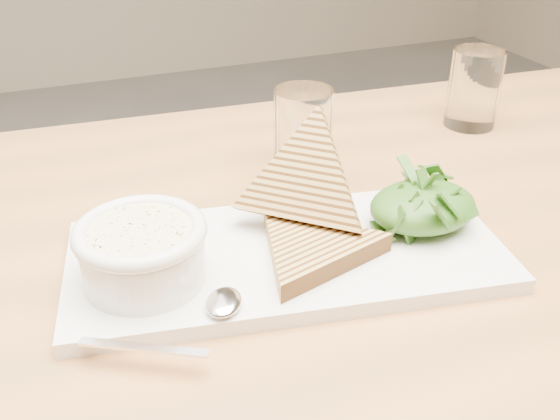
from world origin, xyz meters
name	(u,v)px	position (x,y,z in m)	size (l,w,h in m)	color
table_top	(431,256)	(0.13, 0.06, 0.73)	(1.33, 0.89, 0.04)	#B4733B
table_leg_br	(548,243)	(0.74, 0.45, 0.36)	(0.06, 0.06, 0.71)	#B4733B
platter	(287,256)	(-0.03, 0.08, 0.76)	(0.43, 0.19, 0.02)	white
soup_bowl	(144,259)	(-0.17, 0.08, 0.79)	(0.11, 0.11, 0.04)	white
soup	(140,233)	(-0.17, 0.08, 0.82)	(0.09, 0.09, 0.01)	beige
bowl_rim	(140,231)	(-0.17, 0.08, 0.82)	(0.12, 0.12, 0.01)	white
sandwich_flat	(312,248)	(-0.02, 0.06, 0.78)	(0.16, 0.16, 0.02)	tan
sandwich_lean	(305,183)	(0.00, 0.11, 0.82)	(0.16, 0.16, 0.09)	tan
salad_base	(423,206)	(0.12, 0.07, 0.79)	(0.11, 0.09, 0.04)	#193D0E
arugula_pile	(423,202)	(0.12, 0.07, 0.80)	(0.11, 0.10, 0.05)	#3C6D21
spoon_bowl	(224,302)	(-0.12, 0.02, 0.78)	(0.03, 0.04, 0.01)	silver
spoon_handle	(144,347)	(-0.19, -0.01, 0.77)	(0.11, 0.01, 0.00)	silver
glass_near	(303,134)	(0.06, 0.25, 0.81)	(0.07, 0.07, 0.11)	white
glass_far	(474,89)	(0.35, 0.31, 0.81)	(0.07, 0.07, 0.11)	white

